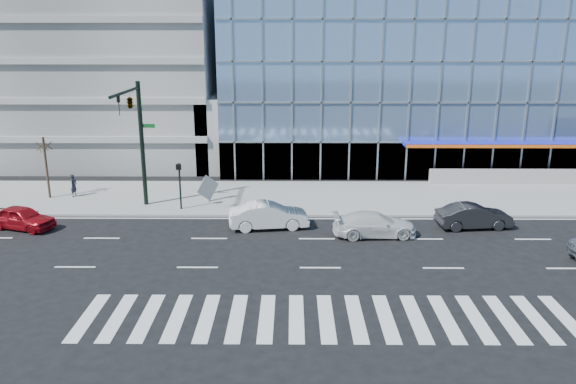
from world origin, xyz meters
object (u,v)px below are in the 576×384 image
white_sedan (269,216)px  ped_signal_post (179,179)px  tilted_panel (208,188)px  dark_sedan (474,216)px  traffic_signal (134,116)px  red_sedan (22,218)px  white_suv (375,224)px  pedestrian (74,185)px  street_tree_near (44,145)px

white_sedan → ped_signal_post: bearing=53.4°
tilted_panel → white_sedan: bearing=-94.0°
ped_signal_post → dark_sedan: bearing=-9.7°
traffic_signal → tilted_panel: size_ratio=6.15×
dark_sedan → tilted_panel: 16.98m
dark_sedan → red_sedan: bearing=84.7°
white_suv → ped_signal_post: bearing=66.0°
ped_signal_post → pedestrian: bearing=160.1°
dark_sedan → tilted_panel: size_ratio=3.33×
white_suv → tilted_panel: 12.03m
white_sedan → pedestrian: (-13.66, 6.00, 0.17)m
white_sedan → tilted_panel: 6.55m
ped_signal_post → street_tree_near: 9.97m
dark_sedan → ped_signal_post: bearing=74.3°
street_tree_near → red_sedan: bearing=-81.5°
white_suv → pedestrian: (-19.66, 7.29, 0.25)m
traffic_signal → street_tree_near: bearing=157.3°
dark_sedan → pedestrian: (-25.66, 5.90, 0.22)m
white_suv → tilted_panel: bearing=55.4°
red_sedan → ped_signal_post: bearing=-50.8°
pedestrian → street_tree_near: bearing=111.6°
red_sedan → white_sedan: bearing=-71.3°
street_tree_near → red_sedan: size_ratio=1.07×
tilted_panel → pedestrian: bearing=129.0°
dark_sedan → traffic_signal: bearing=76.5°
traffic_signal → street_tree_near: (-7.00, 2.93, -2.39)m
traffic_signal → street_tree_near: traffic_signal is taller
traffic_signal → tilted_panel: traffic_signal is taller
white_sedan → tilted_panel: tilted_panel is taller
street_tree_near → white_sedan: 16.56m
ped_signal_post → tilted_panel: ped_signal_post is taller
traffic_signal → white_suv: traffic_signal is taller
white_sedan → red_sedan: (-14.37, -0.23, -0.09)m
pedestrian → white_sedan: bearing=-102.8°
street_tree_near → red_sedan: street_tree_near is taller
ped_signal_post → red_sedan: (-8.61, -3.37, -1.47)m
street_tree_near → pedestrian: 3.28m
ped_signal_post → tilted_panel: 2.59m
white_suv → pedestrian: size_ratio=3.00×
traffic_signal → white_sedan: size_ratio=1.73×
red_sedan → tilted_panel: 11.36m
street_tree_near → pedestrian: bearing=10.7°
traffic_signal → dark_sedan: traffic_signal is taller
traffic_signal → pedestrian: size_ratio=5.13×
ped_signal_post → tilted_panel: size_ratio=2.31×
traffic_signal → dark_sedan: size_ratio=1.85×
traffic_signal → ped_signal_post: bearing=8.5°
street_tree_near → tilted_panel: bearing=-3.8°
pedestrian → white_suv: bearing=-99.5°
traffic_signal → red_sedan: 8.75m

